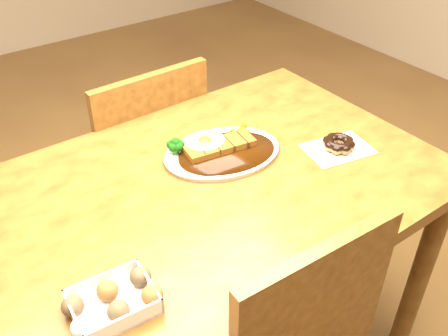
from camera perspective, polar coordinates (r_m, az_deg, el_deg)
table at (r=1.33m, az=-1.50°, el=-5.01°), size 1.20×0.80×0.75m
chair_far at (r=1.83m, az=-9.45°, el=0.68°), size 0.43×0.43×0.87m
katsu_curry_plate at (r=1.35m, az=-0.47°, el=2.05°), size 0.36×0.29×0.06m
donut_box at (r=0.99m, az=-12.56°, el=-14.66°), size 0.18×0.13×0.04m
pon_de_ring at (r=1.41m, az=12.97°, el=2.71°), size 0.20×0.16×0.03m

